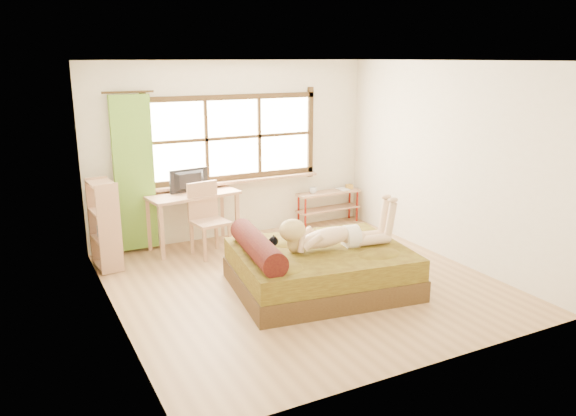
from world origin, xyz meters
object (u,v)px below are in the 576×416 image
chair (207,215)px  bookshelf (105,225)px  bed (317,267)px  pipe_shelf (329,200)px  woman (334,223)px  desk (193,200)px  kitten (263,245)px

chair → bookshelf: (-1.39, 0.05, 0.03)m
bed → pipe_shelf: (1.57, 2.31, 0.13)m
woman → desk: 2.48m
woman → kitten: woman is taller
bed → bookshelf: 2.87m
bed → pipe_shelf: bearing=63.4°
bed → woman: (0.20, -0.06, 0.54)m
woman → pipe_shelf: (1.37, 2.37, -0.41)m
pipe_shelf → chair: bearing=-170.1°
kitten → bed: bearing=-0.3°
woman → kitten: size_ratio=4.67×
chair → pipe_shelf: chair is taller
desk → pipe_shelf: bearing=-5.5°
chair → desk: bearing=95.3°
desk → chair: chair is taller
woman → bed: bearing=171.8°
pipe_shelf → desk: bearing=-178.9°
kitten → chair: size_ratio=0.30×
woman → pipe_shelf: size_ratio=1.27×
chair → woman: bearing=-71.6°
kitten → bookshelf: bookshelf is taller
bed → pipe_shelf: size_ratio=1.99×
chair → bookshelf: size_ratio=0.87×
kitten → chair: (-0.08, 1.74, -0.06)m
desk → chair: 0.39m
desk → pipe_shelf: (2.41, 0.12, -0.30)m
woman → bookshelf: bearing=148.0°
desk → bed: bearing=-77.4°
woman → pipe_shelf: woman is taller
pipe_shelf → bookshelf: bookshelf is taller
woman → pipe_shelf: 2.77m
kitten → chair: bearing=100.2°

